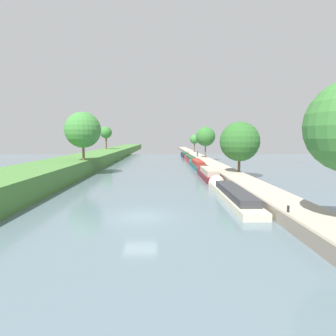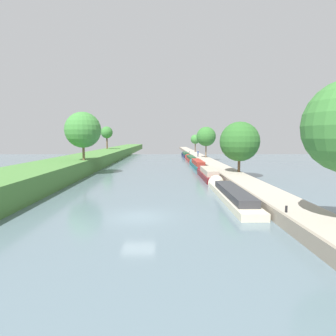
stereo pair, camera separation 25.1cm
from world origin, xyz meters
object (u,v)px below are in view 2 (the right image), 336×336
person_walking (198,153)px  mooring_bollard_far (189,152)px  mooring_bollard_near (286,209)px  narrowboat_cream (230,193)px  narrowboat_maroon (208,174)px  narrowboat_teal (197,164)px  narrowboat_red (190,158)px  narrowboat_navy (185,155)px

person_walking → mooring_bollard_far: size_ratio=3.69×
person_walking → mooring_bollard_far: person_walking is taller
mooring_bollard_near → mooring_bollard_far: (0.00, 76.34, 0.00)m
narrowboat_cream → person_walking: person_walking is taller
narrowboat_maroon → narrowboat_teal: bearing=89.3°
narrowboat_red → mooring_bollard_near: bearing=-88.3°
person_walking → narrowboat_maroon: bearing=-94.2°
narrowboat_teal → narrowboat_red: narrowboat_teal is taller
narrowboat_maroon → narrowboat_navy: bearing=89.8°
narrowboat_teal → narrowboat_red: size_ratio=0.90×
narrowboat_maroon → mooring_bollard_far: narrowboat_maroon is taller
narrowboat_teal → mooring_bollard_far: narrowboat_teal is taller
narrowboat_navy → narrowboat_cream: bearing=-90.0°
mooring_bollard_far → narrowboat_navy: bearing=-106.6°
narrowboat_navy → mooring_bollard_far: 6.25m
narrowboat_maroon → narrowboat_red: (0.30, 31.51, -0.09)m
person_walking → mooring_bollard_near: person_walking is taller
narrowboat_teal → mooring_bollard_far: size_ratio=34.20×
narrowboat_cream → narrowboat_navy: 61.64m
narrowboat_teal → mooring_bollard_far: (1.72, 38.20, 0.52)m
narrowboat_red → narrowboat_navy: bearing=90.6°
mooring_bollard_far → narrowboat_cream: bearing=-91.6°
narrowboat_cream → narrowboat_red: (0.22, 45.57, 0.04)m
narrowboat_maroon → mooring_bollard_near: narrowboat_maroon is taller
person_walking → mooring_bollard_far: 20.21m
mooring_bollard_far → narrowboat_maroon: bearing=-92.0°
narrowboat_red → mooring_bollard_near: mooring_bollard_near is taller
narrowboat_red → mooring_bollard_far: size_ratio=37.80×
narrowboat_teal → narrowboat_red: bearing=89.6°
narrowboat_navy → person_walking: size_ratio=8.30×
narrowboat_red → mooring_bollard_near: 54.32m
narrowboat_cream → narrowboat_teal: 29.41m
narrowboat_teal → narrowboat_navy: bearing=90.1°
narrowboat_cream → narrowboat_navy: (0.05, 61.64, 0.08)m
narrowboat_cream → person_walking: size_ratio=9.39×
narrowboat_maroon → mooring_bollard_near: 22.87m
person_walking → narrowboat_red: bearing=-139.3°
narrowboat_navy → mooring_bollard_near: (1.78, -70.37, 0.56)m
narrowboat_maroon → person_walking: person_walking is taller
narrowboat_maroon → narrowboat_red: bearing=89.5°
narrowboat_red → mooring_bollard_far: bearing=85.8°
narrowboat_navy → person_walking: bearing=-80.7°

